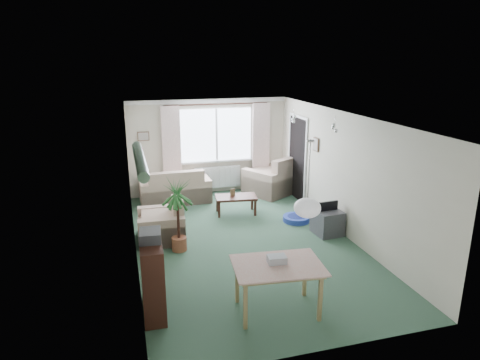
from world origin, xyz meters
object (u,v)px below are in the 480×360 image
object	(u,v)px
sofa	(175,185)
coffee_table	(236,205)
armchair_left	(161,220)
dining_table	(277,289)
bookshelf	(152,277)
houseplant	(178,215)
pet_bed	(296,219)
armchair_corner	(270,175)
tv_cube	(327,222)

from	to	relation	value
sofa	coffee_table	world-z (taller)	sofa
armchair_left	dining_table	bearing A→B (deg)	27.08
bookshelf	coffee_table	bearing A→B (deg)	59.79
coffee_table	houseplant	world-z (taller)	houseplant
sofa	armchair_left	size ratio (longest dim) A/B	1.83
sofa	bookshelf	distance (m)	4.70
sofa	houseplant	xyz separation A→B (m)	(-0.28, -2.76, 0.26)
sofa	dining_table	bearing A→B (deg)	97.20
houseplant	pet_bed	size ratio (longest dim) A/B	2.39
armchair_left	pet_bed	xyz separation A→B (m)	(2.87, 0.17, -0.35)
armchair_corner	sofa	bearing A→B (deg)	-31.02
armchair_left	houseplant	size ratio (longest dim) A/B	0.67
dining_table	tv_cube	distance (m)	2.95
pet_bed	tv_cube	bearing A→B (deg)	-67.33
armchair_corner	pet_bed	xyz separation A→B (m)	(-0.10, -1.99, -0.43)
armchair_left	bookshelf	distance (m)	2.45
armchair_left	tv_cube	world-z (taller)	armchair_left
armchair_left	tv_cube	xyz separation A→B (m)	(3.20, -0.62, -0.16)
sofa	houseplant	distance (m)	2.79
armchair_left	houseplant	xyz separation A→B (m)	(0.26, -0.58, 0.27)
coffee_table	armchair_left	bearing A→B (deg)	-150.98
houseplant	armchair_left	bearing A→B (deg)	114.46
coffee_table	bookshelf	world-z (taller)	bookshelf
coffee_table	armchair_corner	bearing A→B (deg)	44.20
bookshelf	armchair_corner	bearing A→B (deg)	55.56
armchair_corner	pet_bed	distance (m)	2.04
tv_cube	pet_bed	bearing A→B (deg)	108.06
armchair_corner	coffee_table	xyz separation A→B (m)	(-1.22, -1.19, -0.28)
houseplant	dining_table	world-z (taller)	houseplant
sofa	dining_table	xyz separation A→B (m)	(0.75, -5.06, -0.07)
armchair_left	tv_cube	size ratio (longest dim) A/B	1.68
armchair_left	bookshelf	xyz separation A→B (m)	(-0.34, -2.42, 0.12)
tv_cube	pet_bed	distance (m)	0.87
sofa	houseplant	size ratio (longest dim) A/B	1.22
bookshelf	pet_bed	xyz separation A→B (m)	(3.21, 2.59, -0.47)
tv_cube	armchair_left	bearing A→B (deg)	164.51
coffee_table	houseplant	distance (m)	2.20
houseplant	dining_table	bearing A→B (deg)	-65.72
houseplant	coffee_table	bearing A→B (deg)	46.16
houseplant	sofa	bearing A→B (deg)	84.12
dining_table	houseplant	bearing A→B (deg)	114.28
armchair_corner	armchair_left	distance (m)	3.68
armchair_left	dining_table	xyz separation A→B (m)	(1.30, -2.87, -0.06)
tv_cube	coffee_table	bearing A→B (deg)	127.77
sofa	houseplant	bearing A→B (deg)	82.88
sofa	armchair_corner	size ratio (longest dim) A/B	1.53
tv_cube	bookshelf	bearing A→B (deg)	-157.54
coffee_table	bookshelf	size ratio (longest dim) A/B	0.85
armchair_left	pet_bed	world-z (taller)	armchair_left
armchair_corner	pet_bed	size ratio (longest dim) A/B	1.91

